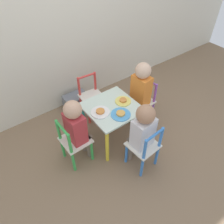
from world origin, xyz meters
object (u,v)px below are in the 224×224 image
at_px(chair_blue, 144,148).
at_px(plate_left, 100,112).
at_px(child_right, 140,89).
at_px(plate_right, 123,101).
at_px(chair_red, 91,97).
at_px(child_front, 142,130).
at_px(plate_front, 121,114).
at_px(storage_bin, 76,102).
at_px(chair_green, 74,142).
at_px(kids_table, 112,113).
at_px(child_left, 77,126).
at_px(chair_purple, 142,102).

bearing_deg(chair_blue, plate_left, -73.74).
relative_size(child_right, plate_right, 4.82).
xyz_separation_m(chair_red, plate_right, (0.10, -0.47, 0.21)).
distance_m(chair_red, child_front, 0.90).
relative_size(plate_front, plate_left, 1.02).
bearing_deg(chair_blue, chair_red, -94.41).
height_order(chair_blue, plate_left, chair_blue).
distance_m(plate_right, storage_bin, 0.81).
bearing_deg(chair_red, plate_left, -106.25).
distance_m(chair_green, child_right, 0.91).
height_order(kids_table, plate_right, plate_right).
bearing_deg(chair_blue, child_right, -130.62).
bearing_deg(child_front, plate_left, -71.54).
bearing_deg(child_front, child_right, -134.47).
height_order(chair_red, child_left, child_left).
xyz_separation_m(child_front, child_left, (-0.44, 0.40, -0.01)).
distance_m(chair_red, plate_right, 0.52).
relative_size(chair_blue, chair_red, 1.00).
bearing_deg(kids_table, plate_right, 0.00).
xyz_separation_m(chair_purple, plate_front, (-0.47, -0.19, 0.21)).
height_order(chair_blue, storage_bin, chair_blue).
relative_size(chair_blue, storage_bin, 1.82).
xyz_separation_m(chair_blue, child_right, (0.37, 0.51, 0.22)).
relative_size(chair_blue, chair_purple, 1.00).
relative_size(kids_table, child_right, 0.64).
xyz_separation_m(chair_red, child_right, (0.37, -0.43, 0.22)).
bearing_deg(chair_blue, chair_purple, -134.40).
relative_size(chair_green, child_right, 0.67).
xyz_separation_m(chair_purple, plate_left, (-0.61, -0.05, 0.21)).
bearing_deg(plate_front, chair_red, 86.56).
bearing_deg(chair_green, chair_red, -48.16).
xyz_separation_m(plate_left, plate_right, (0.28, -0.00, -0.00)).
distance_m(chair_purple, child_left, 0.90).
height_order(kids_table, child_front, child_front).
bearing_deg(child_front, kids_table, -90.00).
relative_size(plate_left, plate_right, 1.14).
bearing_deg(chair_purple, chair_blue, -45.60).
height_order(child_front, plate_right, child_front).
height_order(chair_green, child_front, child_front).
xyz_separation_m(chair_green, child_right, (0.88, 0.06, 0.22)).
xyz_separation_m(plate_front, plate_left, (-0.14, 0.14, 0.00)).
bearing_deg(chair_red, plate_front, -88.97).
bearing_deg(chair_purple, storage_bin, -145.60).
xyz_separation_m(chair_blue, chair_purple, (0.43, 0.51, 0.00)).
xyz_separation_m(chair_green, chair_purple, (0.94, 0.06, 0.00)).
distance_m(chair_purple, plate_left, 0.65).
distance_m(plate_front, plate_left, 0.20).
bearing_deg(plate_front, chair_blue, -83.79).
bearing_deg(child_front, chair_green, -42.48).
relative_size(chair_green, chair_purple, 1.00).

